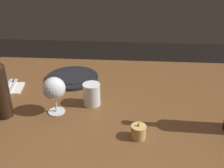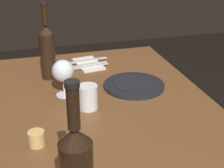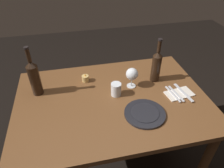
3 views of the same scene
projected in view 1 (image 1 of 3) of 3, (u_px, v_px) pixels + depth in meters
The scene contains 8 objects.
dining_table at pixel (101, 117), 1.17m from camera, with size 1.30×0.90×0.74m.
wine_glass_left at pixel (54, 89), 1.00m from camera, with size 0.09×0.09×0.15m.
water_tumbler at pixel (92, 95), 1.08m from camera, with size 0.07×0.07×0.09m.
votive_candle at pixel (138, 132), 0.90m from camera, with size 0.05×0.05×0.07m.
dinner_plate at pixel (72, 78), 1.30m from camera, with size 0.26×0.26×0.02m.
folded_napkin at pixel (1, 89), 1.21m from camera, with size 0.20×0.14×0.01m.
fork_inner at pixel (6, 88), 1.20m from camera, with size 0.04×0.18×0.00m.
fork_outer at pixel (12, 88), 1.20m from camera, with size 0.04×0.18×0.00m.
Camera 1 is at (-0.12, 0.96, 1.32)m, focal length 42.25 mm.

